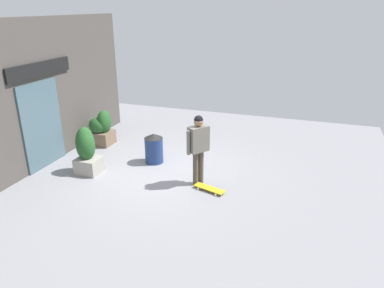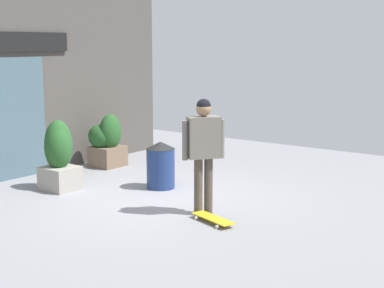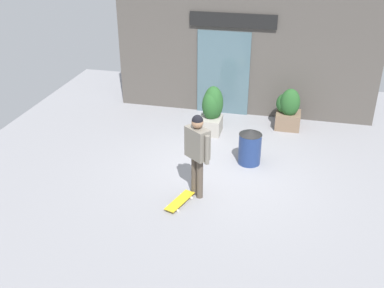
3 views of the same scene
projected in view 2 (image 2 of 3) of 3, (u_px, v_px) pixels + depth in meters
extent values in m
plane|color=gray|center=(162.00, 199.00, 9.69)|extent=(12.00, 12.00, 0.00)
cube|color=#4C4742|center=(30.00, 76.00, 11.37)|extent=(7.06, 0.25, 3.88)
cube|color=#47606B|center=(13.00, 119.00, 11.00)|extent=(1.44, 0.06, 2.32)
cube|color=black|center=(19.00, 42.00, 10.91)|extent=(2.28, 0.05, 0.37)
cylinder|color=#4C4238|center=(208.00, 186.00, 8.78)|extent=(0.13, 0.13, 0.88)
cylinder|color=#4C4238|center=(198.00, 186.00, 8.73)|extent=(0.13, 0.13, 0.88)
cube|color=#6B665B|center=(204.00, 137.00, 8.63)|extent=(0.54, 0.50, 0.62)
cylinder|color=#6B665B|center=(222.00, 139.00, 8.71)|extent=(0.09, 0.09, 0.59)
cylinder|color=#6B665B|center=(185.00, 140.00, 8.56)|extent=(0.09, 0.09, 0.59)
sphere|color=#997051|center=(204.00, 109.00, 8.55)|extent=(0.23, 0.23, 0.23)
sphere|color=black|center=(204.00, 106.00, 8.55)|extent=(0.22, 0.22, 0.22)
cube|color=gold|center=(213.00, 218.00, 8.39)|extent=(0.45, 0.82, 0.02)
cylinder|color=silver|center=(230.00, 224.00, 8.26)|extent=(0.04, 0.06, 0.05)
cylinder|color=silver|center=(217.00, 227.00, 8.13)|extent=(0.04, 0.06, 0.05)
cylinder|color=silver|center=(209.00, 215.00, 8.67)|extent=(0.04, 0.06, 0.05)
cylinder|color=silver|center=(196.00, 218.00, 8.53)|extent=(0.04, 0.06, 0.05)
cube|color=gray|center=(60.00, 178.00, 10.29)|extent=(0.56, 0.60, 0.41)
ellipsoid|color=#235123|center=(58.00, 145.00, 10.27)|extent=(0.51, 0.47, 0.89)
ellipsoid|color=#235123|center=(58.00, 148.00, 10.23)|extent=(0.47, 0.49, 0.79)
cube|color=brown|center=(108.00, 156.00, 12.26)|extent=(0.63, 0.59, 0.43)
ellipsoid|color=#235123|center=(100.00, 137.00, 12.14)|extent=(0.44, 0.54, 0.51)
ellipsoid|color=#235123|center=(110.00, 132.00, 12.12)|extent=(0.50, 0.41, 0.74)
cylinder|color=navy|center=(161.00, 168.00, 10.38)|extent=(0.51, 0.51, 0.72)
cone|color=black|center=(160.00, 145.00, 10.31)|extent=(0.52, 0.52, 0.13)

